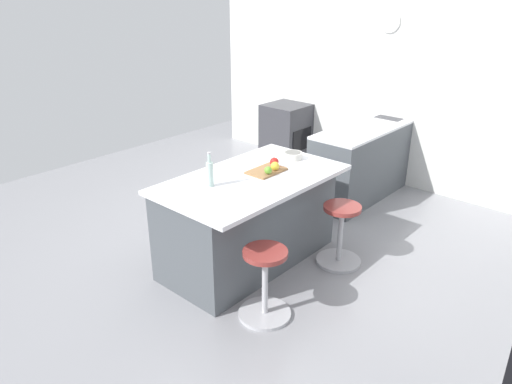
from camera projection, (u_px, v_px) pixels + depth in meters
ground_plane at (257, 245)px, 5.11m from camera, size 7.48×7.48×0.00m
interior_partition_left at (391, 71)px, 6.33m from camera, size 0.15×5.75×2.97m
sink_cabinet at (378, 154)px, 6.42m from camera, size 2.42×0.60×1.19m
oven_range at (286, 133)px, 7.38m from camera, size 0.60×0.61×0.88m
kitchen_island at (248, 219)px, 4.66m from camera, size 1.78×1.03×0.90m
stool_by_window at (340, 236)px, 4.68m from camera, size 0.44×0.44×0.61m
stool_middle at (265, 286)px, 3.92m from camera, size 0.44×0.44×0.61m
cutting_board at (266, 171)px, 4.57m from camera, size 0.36×0.24×0.02m
apple_green at (268, 170)px, 4.46m from camera, size 0.07×0.07×0.07m
apple_red at (274, 162)px, 4.64m from camera, size 0.09×0.09×0.09m
apple_yellow at (275, 166)px, 4.55m from camera, size 0.08×0.08×0.08m
water_bottle at (210, 173)px, 4.21m from camera, size 0.06×0.06×0.31m
fruit_bowl at (293, 155)px, 4.90m from camera, size 0.19×0.19×0.07m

